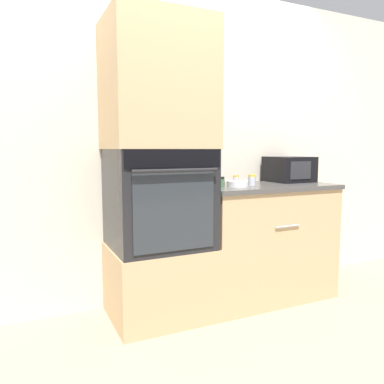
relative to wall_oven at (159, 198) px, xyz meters
name	(u,v)px	position (x,y,z in m)	size (l,w,h in m)	color
ground_plane	(222,323)	(0.35, -0.30, -0.87)	(12.00, 12.00, 0.00)	gray
wall_back	(185,145)	(0.35, 0.33, 0.38)	(8.00, 0.05, 2.50)	beige
oven_cabinet_base	(160,281)	(0.00, 0.00, -0.61)	(0.70, 0.60, 0.52)	tan
wall_oven	(159,198)	(0.00, 0.00, 0.00)	(0.68, 0.64, 0.69)	black
oven_cabinet_upper	(158,85)	(0.00, 0.00, 0.78)	(0.70, 0.60, 0.87)	tan
counter_unit	(262,240)	(0.90, 0.00, -0.40)	(1.12, 0.63, 0.93)	tan
microwave	(289,169)	(1.24, 0.10, 0.17)	(0.34, 0.34, 0.22)	black
knife_block	(205,174)	(0.47, 0.22, 0.15)	(0.12, 0.12, 0.21)	brown
bowl	(238,184)	(0.60, -0.08, 0.09)	(0.16, 0.16, 0.04)	white
condiment_jar_near	(221,182)	(0.47, -0.06, 0.10)	(0.05, 0.05, 0.08)	#427047
condiment_jar_mid	(236,179)	(0.75, 0.19, 0.10)	(0.05, 0.05, 0.06)	silver
condiment_jar_far	(252,180)	(0.76, -0.04, 0.11)	(0.06, 0.06, 0.09)	silver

